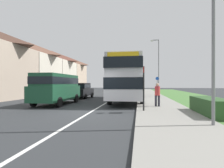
{
  "coord_description": "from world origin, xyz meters",
  "views": [
    {
      "loc": [
        2.74,
        -9.92,
        1.64
      ],
      "look_at": [
        0.69,
        3.9,
        1.6
      ],
      "focal_mm": 29.29,
      "sensor_mm": 36.0,
      "label": 1
    }
  ],
  "objects_px": {
    "parked_van_dark_green": "(57,87)",
    "bus_stop_sign": "(144,85)",
    "pedestrian_walking_away": "(157,89)",
    "cycle_route_sign": "(157,85)",
    "street_lamp_near": "(211,2)",
    "pedestrian_at_stop": "(157,93)",
    "parked_car_black": "(81,90)",
    "street_lamp_mid": "(158,63)",
    "double_decker_bus": "(128,78)"
  },
  "relations": [
    {
      "from": "street_lamp_near",
      "to": "street_lamp_mid",
      "type": "bearing_deg",
      "value": 89.99
    },
    {
      "from": "parked_car_black",
      "to": "bus_stop_sign",
      "type": "bearing_deg",
      "value": -54.38
    },
    {
      "from": "parked_van_dark_green",
      "to": "parked_car_black",
      "type": "distance_m",
      "value": 6.12
    },
    {
      "from": "cycle_route_sign",
      "to": "street_lamp_mid",
      "type": "relative_size",
      "value": 0.33
    },
    {
      "from": "parked_van_dark_green",
      "to": "street_lamp_mid",
      "type": "distance_m",
      "value": 15.63
    },
    {
      "from": "double_decker_bus",
      "to": "street_lamp_near",
      "type": "relative_size",
      "value": 1.37
    },
    {
      "from": "double_decker_bus",
      "to": "street_lamp_mid",
      "type": "xyz_separation_m",
      "value": [
        3.6,
        8.95,
        2.27
      ]
    },
    {
      "from": "parked_van_dark_green",
      "to": "street_lamp_near",
      "type": "relative_size",
      "value": 0.67
    },
    {
      "from": "double_decker_bus",
      "to": "pedestrian_walking_away",
      "type": "xyz_separation_m",
      "value": [
        3.16,
        5.01,
        -1.17
      ]
    },
    {
      "from": "pedestrian_at_stop",
      "to": "street_lamp_near",
      "type": "distance_m",
      "value": 6.57
    },
    {
      "from": "pedestrian_walking_away",
      "to": "parked_van_dark_green",
      "type": "bearing_deg",
      "value": -135.05
    },
    {
      "from": "pedestrian_walking_away",
      "to": "cycle_route_sign",
      "type": "xyz_separation_m",
      "value": [
        0.23,
        2.56,
        0.45
      ]
    },
    {
      "from": "bus_stop_sign",
      "to": "double_decker_bus",
      "type": "bearing_deg",
      "value": 100.81
    },
    {
      "from": "bus_stop_sign",
      "to": "street_lamp_near",
      "type": "height_order",
      "value": "street_lamp_near"
    },
    {
      "from": "double_decker_bus",
      "to": "pedestrian_walking_away",
      "type": "distance_m",
      "value": 6.04
    },
    {
      "from": "cycle_route_sign",
      "to": "pedestrian_at_stop",
      "type": "bearing_deg",
      "value": -95.48
    },
    {
      "from": "bus_stop_sign",
      "to": "cycle_route_sign",
      "type": "bearing_deg",
      "value": 81.53
    },
    {
      "from": "parked_van_dark_green",
      "to": "bus_stop_sign",
      "type": "height_order",
      "value": "bus_stop_sign"
    },
    {
      "from": "double_decker_bus",
      "to": "pedestrian_at_stop",
      "type": "xyz_separation_m",
      "value": [
        2.22,
        -4.59,
        -1.17
      ]
    },
    {
      "from": "bus_stop_sign",
      "to": "street_lamp_mid",
      "type": "distance_m",
      "value": 16.03
    },
    {
      "from": "parked_car_black",
      "to": "cycle_route_sign",
      "type": "xyz_separation_m",
      "value": [
        8.75,
        4.96,
        0.5
      ]
    },
    {
      "from": "double_decker_bus",
      "to": "street_lamp_mid",
      "type": "bearing_deg",
      "value": 68.09
    },
    {
      "from": "double_decker_bus",
      "to": "parked_car_black",
      "type": "distance_m",
      "value": 6.09
    },
    {
      "from": "parked_car_black",
      "to": "street_lamp_mid",
      "type": "xyz_separation_m",
      "value": [
        8.97,
        6.34,
        3.49
      ]
    },
    {
      "from": "parked_car_black",
      "to": "street_lamp_mid",
      "type": "relative_size",
      "value": 0.56
    },
    {
      "from": "street_lamp_mid",
      "to": "parked_car_black",
      "type": "bearing_deg",
      "value": -144.74
    },
    {
      "from": "pedestrian_walking_away",
      "to": "street_lamp_near",
      "type": "height_order",
      "value": "street_lamp_near"
    },
    {
      "from": "pedestrian_walking_away",
      "to": "cycle_route_sign",
      "type": "bearing_deg",
      "value": 84.93
    },
    {
      "from": "bus_stop_sign",
      "to": "street_lamp_near",
      "type": "distance_m",
      "value": 5.04
    },
    {
      "from": "parked_van_dark_green",
      "to": "street_lamp_near",
      "type": "height_order",
      "value": "street_lamp_near"
    },
    {
      "from": "pedestrian_walking_away",
      "to": "bus_stop_sign",
      "type": "bearing_deg",
      "value": -99.21
    },
    {
      "from": "double_decker_bus",
      "to": "parked_van_dark_green",
      "type": "distance_m",
      "value": 6.44
    },
    {
      "from": "pedestrian_at_stop",
      "to": "cycle_route_sign",
      "type": "bearing_deg",
      "value": 84.52
    },
    {
      "from": "parked_car_black",
      "to": "cycle_route_sign",
      "type": "bearing_deg",
      "value": 29.54
    },
    {
      "from": "pedestrian_at_stop",
      "to": "street_lamp_mid",
      "type": "distance_m",
      "value": 14.04
    },
    {
      "from": "bus_stop_sign",
      "to": "street_lamp_mid",
      "type": "bearing_deg",
      "value": 81.49
    },
    {
      "from": "parked_car_black",
      "to": "double_decker_bus",
      "type": "bearing_deg",
      "value": -25.99
    },
    {
      "from": "pedestrian_at_stop",
      "to": "cycle_route_sign",
      "type": "height_order",
      "value": "cycle_route_sign"
    },
    {
      "from": "double_decker_bus",
      "to": "parked_van_dark_green",
      "type": "relative_size",
      "value": 2.05
    },
    {
      "from": "street_lamp_mid",
      "to": "cycle_route_sign",
      "type": "bearing_deg",
      "value": -98.93
    },
    {
      "from": "parked_van_dark_green",
      "to": "pedestrian_walking_away",
      "type": "relative_size",
      "value": 3.25
    },
    {
      "from": "pedestrian_at_stop",
      "to": "pedestrian_walking_away",
      "type": "bearing_deg",
      "value": 84.41
    },
    {
      "from": "double_decker_bus",
      "to": "parked_van_dark_green",
      "type": "height_order",
      "value": "double_decker_bus"
    },
    {
      "from": "parked_van_dark_green",
      "to": "bus_stop_sign",
      "type": "bearing_deg",
      "value": -25.44
    },
    {
      "from": "parked_car_black",
      "to": "street_lamp_near",
      "type": "height_order",
      "value": "street_lamp_near"
    },
    {
      "from": "street_lamp_near",
      "to": "pedestrian_at_stop",
      "type": "bearing_deg",
      "value": 104.64
    },
    {
      "from": "parked_car_black",
      "to": "pedestrian_walking_away",
      "type": "xyz_separation_m",
      "value": [
        8.52,
        2.4,
        0.05
      ]
    },
    {
      "from": "bus_stop_sign",
      "to": "parked_car_black",
      "type": "bearing_deg",
      "value": 125.62
    },
    {
      "from": "parked_car_black",
      "to": "pedestrian_at_stop",
      "type": "xyz_separation_m",
      "value": [
        7.58,
        -7.21,
        0.05
      ]
    },
    {
      "from": "parked_van_dark_green",
      "to": "street_lamp_near",
      "type": "xyz_separation_m",
      "value": [
        8.96,
        -6.39,
        3.23
      ]
    }
  ]
}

